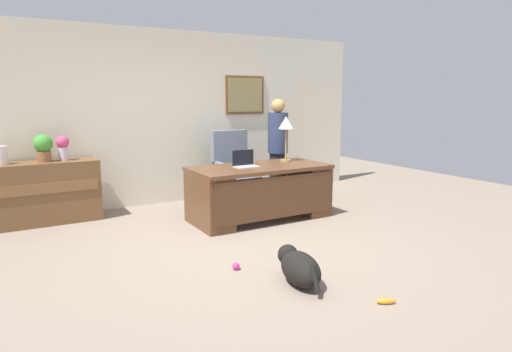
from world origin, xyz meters
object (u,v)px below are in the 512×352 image
Objects in this scene: desk at (261,190)px; dog_toy_plush at (386,301)px; desk_lamp at (286,126)px; armchair at (234,172)px; credenza at (40,193)px; dog_lying at (299,267)px; dog_toy_ball at (236,266)px; vase_with_flowers at (63,146)px; potted_plant at (43,147)px; dog_toy_bone at (302,266)px; person_standing at (278,149)px; vase_empty at (1,155)px; laptop at (245,163)px.

dog_toy_plush is at bearing -99.07° from desk.
desk_lamp is at bearing 71.43° from dog_toy_plush.
credenza is at bearing 173.61° from armchair.
dog_lying is 0.68m from dog_toy_ball.
armchair is 3.19m from dog_lying.
dog_lying is 4.47× the size of dog_toy_plush.
dog_toy_ball is at bearing -61.66° from credenza.
desk is at bearing -96.02° from armchair.
credenza reaches higher than desk.
potted_plant reaches higher than vase_with_flowers.
dog_lying is 0.81m from dog_toy_plush.
dog_toy_ball reaches higher than dog_toy_plush.
dog_toy_ball is 0.39× the size of dog_toy_bone.
vase_with_flowers is at bearing 150.72° from desk.
person_standing is 10.20× the size of dog_toy_plush.
armchair is at bearing 81.74° from dog_toy_plush.
person_standing is at bearing -16.55° from armchair.
armchair reaches higher than credenza.
vase_with_flowers reaches higher than credenza.
vase_with_flowers is 2.07× the size of dog_toy_plush.
vase_empty is at bearing 180.00° from vase_with_flowers.
vase_empty is 4.91m from dog_toy_plush.
person_standing reaches higher than laptop.
vase_empty is at bearing 180.00° from potted_plant.
potted_plant reaches higher than armchair.
dog_toy_ball reaches higher than dog_toy_bone.
credenza reaches higher than dog_toy_plush.
dog_lying is at bearing -58.88° from dog_toy_ball.
armchair reaches higher than dog_toy_bone.
dog_toy_bone is (0.24, 0.28, -0.13)m from dog_lying.
person_standing is at bearing 60.35° from dog_lying.
laptop is at bearing 85.48° from dog_toy_plush.
credenza is 4.63m from dog_toy_plush.
credenza is at bearing -179.77° from vase_with_flowers.
vase_with_flowers is 3.67m from dog_toy_bone.
potted_plant is (-2.67, 0.31, 0.52)m from armchair.
laptop is 1.36× the size of vase_empty.
desk_lamp is at bearing 60.15° from dog_toy_bone.
vase_with_flowers is (-2.88, 1.10, -0.24)m from desk_lamp.
dog_lying is 1.10× the size of desk_lamp.
desk_lamp reaches higher than dog_lying.
laptop is 0.49× the size of desk_lamp.
dog_lying is (-0.92, -3.03, -0.35)m from armchair.
desk is 1.20m from person_standing.
dog_toy_bone is 1.17× the size of dog_toy_plush.
dog_toy_ball is at bearing 121.12° from dog_lying.
dog_toy_bone is at bearing -56.93° from potted_plant.
dog_lying is at bearing -65.62° from vase_with_flowers.
armchair is 6.11× the size of dog_toy_bone.
laptop is 0.91m from desk_lamp.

